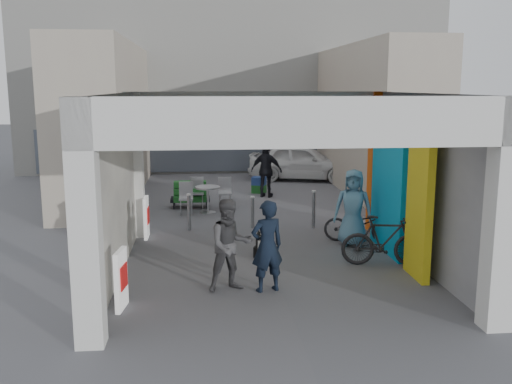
{
  "coord_description": "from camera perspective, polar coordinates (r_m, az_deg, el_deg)",
  "views": [
    {
      "loc": [
        -1.4,
        -11.79,
        3.64
      ],
      "look_at": [
        -0.16,
        1.0,
        1.24
      ],
      "focal_mm": 40.0,
      "sensor_mm": 36.0,
      "label": 1
    }
  ],
  "objects": [
    {
      "name": "border_collie",
      "position": [
        12.3,
        0.45,
        -5.45
      ],
      "size": [
        0.23,
        0.45,
        0.62
      ],
      "rotation": [
        0.0,
        0.0,
        -0.36
      ],
      "color": "black",
      "rests_on": "ground"
    },
    {
      "name": "man_elderly",
      "position": [
        13.21,
        9.68,
        -1.58
      ],
      "size": [
        1.01,
        0.81,
        1.78
      ],
      "primitive_type": "imported",
      "rotation": [
        0.0,
        0.0,
        -0.32
      ],
      "color": "teal",
      "rests_on": "ground"
    },
    {
      "name": "produce_stand",
      "position": [
        17.42,
        -6.6,
        -0.52
      ],
      "size": [
        1.18,
        0.64,
        0.77
      ],
      "rotation": [
        0.0,
        0.0,
        0.22
      ],
      "color": "black",
      "rests_on": "ground"
    },
    {
      "name": "man_crates",
      "position": [
        18.79,
        1.06,
        2.17
      ],
      "size": [
        1.13,
        0.81,
        1.78
      ],
      "primitive_type": "imported",
      "rotation": [
        0.0,
        0.0,
        2.74
      ],
      "color": "black",
      "rests_on": "ground"
    },
    {
      "name": "plaza_bldg_left",
      "position": [
        19.58,
        -14.75,
        6.9
      ],
      "size": [
        2.0,
        9.0,
        5.0
      ],
      "primitive_type": "cube",
      "color": "#ABA28E",
      "rests_on": "ground"
    },
    {
      "name": "bollard_center",
      "position": [
        14.77,
        -0.35,
        -2.06
      ],
      "size": [
        0.09,
        0.09,
        0.82
      ],
      "primitive_type": "cylinder",
      "color": "gray",
      "rests_on": "ground"
    },
    {
      "name": "man_with_dog",
      "position": [
        10.18,
        1.11,
        -5.44
      ],
      "size": [
        0.7,
        0.56,
        1.67
      ],
      "primitive_type": "imported",
      "rotation": [
        0.0,
        0.0,
        3.45
      ],
      "color": "black",
      "rests_on": "ground"
    },
    {
      "name": "bollard_right",
      "position": [
        14.82,
        5.78,
        -1.77
      ],
      "size": [
        0.09,
        0.09,
        0.97
      ],
      "primitive_type": "cylinder",
      "color": "gray",
      "rests_on": "ground"
    },
    {
      "name": "arcade_canopy",
      "position": [
        11.22,
        4.46,
        3.7
      ],
      "size": [
        6.4,
        6.45,
        6.4
      ],
      "color": "silver",
      "rests_on": "ground"
    },
    {
      "name": "man_back_turned",
      "position": [
        10.23,
        -2.59,
        -5.34
      ],
      "size": [
        0.94,
        0.81,
        1.68
      ],
      "primitive_type": "imported",
      "rotation": [
        0.0,
        0.0,
        0.24
      ],
      "color": "#444446",
      "rests_on": "ground"
    },
    {
      "name": "advert_board_far",
      "position": [
        14.05,
        -10.9,
        -2.5
      ],
      "size": [
        0.1,
        0.55,
        1.0
      ],
      "rotation": [
        0.0,
        0.0,
        -0.01
      ],
      "color": "white",
      "rests_on": "ground"
    },
    {
      "name": "plaza_bldg_right",
      "position": [
        20.21,
        11.54,
        7.14
      ],
      "size": [
        2.0,
        9.0,
        5.0
      ],
      "primitive_type": "cube",
      "color": "#ABA28E",
      "rests_on": "ground"
    },
    {
      "name": "white_van",
      "position": [
        22.38,
        4.66,
        3.02
      ],
      "size": [
        4.46,
        2.77,
        1.42
      ],
      "primitive_type": "imported",
      "rotation": [
        0.0,
        0.0,
        1.29
      ],
      "color": "silver",
      "rests_on": "ground"
    },
    {
      "name": "crate_stack",
      "position": [
        19.61,
        0.3,
        0.72
      ],
      "size": [
        0.55,
        0.49,
        0.56
      ],
      "rotation": [
        0.0,
        0.0,
        -0.39
      ],
      "color": "#1A5B23",
      "rests_on": "ground"
    },
    {
      "name": "cafe_set",
      "position": [
        16.88,
        -5.26,
        -0.78
      ],
      "size": [
        1.54,
        1.24,
        0.93
      ],
      "rotation": [
        0.0,
        0.0,
        0.25
      ],
      "color": "#ACACB1",
      "rests_on": "ground"
    },
    {
      "name": "ground",
      "position": [
        12.42,
        1.18,
        -6.46
      ],
      "size": [
        90.0,
        90.0,
        0.0
      ],
      "primitive_type": "plane",
      "color": "#535358",
      "rests_on": "ground"
    },
    {
      "name": "far_building",
      "position": [
        25.83,
        -2.48,
        11.35
      ],
      "size": [
        18.0,
        4.08,
        8.0
      ],
      "color": "white",
      "rests_on": "ground"
    },
    {
      "name": "bicycle_rear",
      "position": [
        11.97,
        12.71,
        -4.78
      ],
      "size": [
        1.8,
        0.77,
        1.05
      ],
      "primitive_type": "imported",
      "rotation": [
        0.0,
        0.0,
        1.41
      ],
      "color": "black",
      "rests_on": "ground"
    },
    {
      "name": "bollard_left",
      "position": [
        14.63,
        -6.71,
        -2.04
      ],
      "size": [
        0.09,
        0.09,
        0.93
      ],
      "primitive_type": "cylinder",
      "color": "gray",
      "rests_on": "ground"
    },
    {
      "name": "bicycle_front",
      "position": [
        13.66,
        10.36,
        -3.15
      ],
      "size": [
        1.78,
        1.03,
        0.88
      ],
      "primitive_type": "imported",
      "rotation": [
        0.0,
        0.0,
        1.29
      ],
      "color": "black",
      "rests_on": "ground"
    },
    {
      "name": "advert_board_near",
      "position": [
        9.74,
        -13.33,
        -8.48
      ],
      "size": [
        0.16,
        0.56,
        1.0
      ],
      "rotation": [
        0.0,
        0.0,
        -0.14
      ],
      "color": "white",
      "rests_on": "ground"
    }
  ]
}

